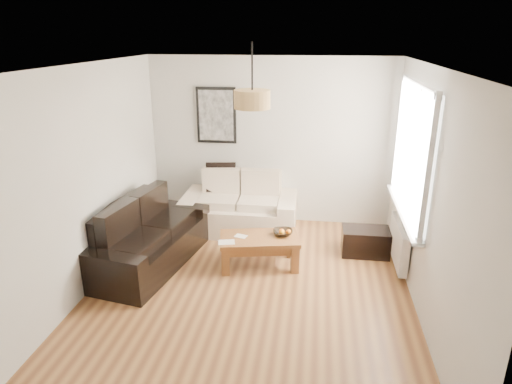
# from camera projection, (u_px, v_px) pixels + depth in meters

# --- Properties ---
(floor) EXTENTS (4.50, 4.50, 0.00)m
(floor) POSITION_uv_depth(u_px,v_px,m) (249.00, 291.00, 5.35)
(floor) COLOR brown
(floor) RESTS_ON ground
(ceiling) EXTENTS (3.80, 4.50, 0.00)m
(ceiling) POSITION_uv_depth(u_px,v_px,m) (248.00, 66.00, 4.47)
(ceiling) COLOR white
(ceiling) RESTS_ON floor
(wall_back) EXTENTS (3.80, 0.04, 2.60)m
(wall_back) POSITION_uv_depth(u_px,v_px,m) (271.00, 142.00, 7.01)
(wall_back) COLOR silver
(wall_back) RESTS_ON floor
(wall_front) EXTENTS (3.80, 0.04, 2.60)m
(wall_front) POSITION_uv_depth(u_px,v_px,m) (193.00, 306.00, 2.81)
(wall_front) COLOR silver
(wall_front) RESTS_ON floor
(wall_left) EXTENTS (0.04, 4.50, 2.60)m
(wall_left) POSITION_uv_depth(u_px,v_px,m) (86.00, 181.00, 5.16)
(wall_left) COLOR silver
(wall_left) RESTS_ON floor
(wall_right) EXTENTS (0.04, 4.50, 2.60)m
(wall_right) POSITION_uv_depth(u_px,v_px,m) (428.00, 197.00, 4.66)
(wall_right) COLOR silver
(wall_right) RESTS_ON floor
(window_bay) EXTENTS (0.14, 1.90, 1.60)m
(window_bay) POSITION_uv_depth(u_px,v_px,m) (413.00, 150.00, 5.31)
(window_bay) COLOR white
(window_bay) RESTS_ON wall_right
(radiator) EXTENTS (0.10, 0.90, 0.52)m
(radiator) POSITION_uv_depth(u_px,v_px,m) (399.00, 243.00, 5.73)
(radiator) COLOR white
(radiator) RESTS_ON wall_right
(poster) EXTENTS (0.62, 0.04, 0.87)m
(poster) POSITION_uv_depth(u_px,v_px,m) (216.00, 115.00, 6.96)
(poster) COLOR black
(poster) RESTS_ON wall_back
(pendant_shade) EXTENTS (0.40, 0.40, 0.20)m
(pendant_shade) POSITION_uv_depth(u_px,v_px,m) (252.00, 99.00, 4.88)
(pendant_shade) COLOR tan
(pendant_shade) RESTS_ON ceiling
(loveseat_cream) EXTENTS (1.75, 0.97, 0.86)m
(loveseat_cream) POSITION_uv_depth(u_px,v_px,m) (240.00, 203.00, 6.92)
(loveseat_cream) COLOR beige
(loveseat_cream) RESTS_ON floor
(sofa_leather) EXTENTS (1.26, 2.05, 0.83)m
(sofa_leather) POSITION_uv_depth(u_px,v_px,m) (147.00, 234.00, 5.88)
(sofa_leather) COLOR black
(sofa_leather) RESTS_ON floor
(coffee_table) EXTENTS (1.11, 0.75, 0.41)m
(coffee_table) POSITION_uv_depth(u_px,v_px,m) (259.00, 251.00, 5.88)
(coffee_table) COLOR brown
(coffee_table) RESTS_ON floor
(ottoman) EXTENTS (0.65, 0.42, 0.37)m
(ottoman) POSITION_uv_depth(u_px,v_px,m) (365.00, 241.00, 6.21)
(ottoman) COLOR black
(ottoman) RESTS_ON floor
(cushion_left) EXTENTS (0.48, 0.21, 0.46)m
(cushion_left) POSITION_uv_depth(u_px,v_px,m) (221.00, 177.00, 7.04)
(cushion_left) COLOR black
(cushion_left) RESTS_ON loveseat_cream
(cushion_right) EXTENTS (0.39, 0.14, 0.39)m
(cushion_right) POSITION_uv_depth(u_px,v_px,m) (258.00, 181.00, 6.98)
(cushion_right) COLOR black
(cushion_right) RESTS_ON loveseat_cream
(fruit_bowl) EXTENTS (0.30, 0.30, 0.06)m
(fruit_bowl) POSITION_uv_depth(u_px,v_px,m) (283.00, 232.00, 5.86)
(fruit_bowl) COLOR black
(fruit_bowl) RESTS_ON coffee_table
(orange_a) EXTENTS (0.07, 0.07, 0.06)m
(orange_a) POSITION_uv_depth(u_px,v_px,m) (282.00, 232.00, 5.85)
(orange_a) COLOR orange
(orange_a) RESTS_ON fruit_bowl
(orange_b) EXTENTS (0.09, 0.09, 0.07)m
(orange_b) POSITION_uv_depth(u_px,v_px,m) (288.00, 232.00, 5.86)
(orange_b) COLOR orange
(orange_b) RESTS_ON fruit_bowl
(orange_c) EXTENTS (0.08, 0.08, 0.07)m
(orange_c) POSITION_uv_depth(u_px,v_px,m) (282.00, 232.00, 5.87)
(orange_c) COLOR orange
(orange_c) RESTS_ON fruit_bowl
(papers) EXTENTS (0.23, 0.19, 0.01)m
(papers) POSITION_uv_depth(u_px,v_px,m) (226.00, 242.00, 5.66)
(papers) COLOR white
(papers) RESTS_ON coffee_table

